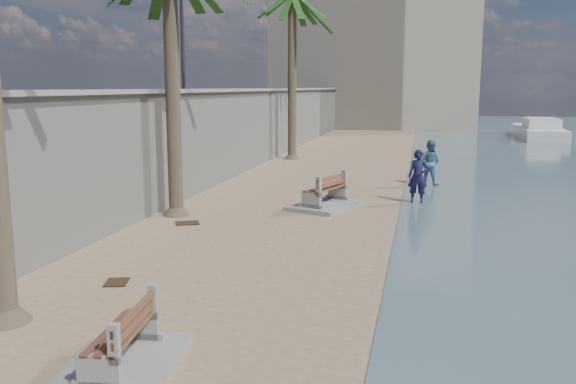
{
  "coord_description": "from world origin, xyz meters",
  "views": [
    {
      "loc": [
        2.6,
        -6.96,
        3.66
      ],
      "look_at": [
        -0.5,
        7.0,
        1.2
      ],
      "focal_mm": 38.0,
      "sensor_mm": 36.0,
      "label": 1
    }
  ],
  "objects": [
    {
      "name": "seawall",
      "position": [
        -5.2,
        20.0,
        1.75
      ],
      "size": [
        0.45,
        70.0,
        3.5
      ],
      "primitive_type": "cube",
      "color": "gray",
      "rests_on": "ground_plane"
    },
    {
      "name": "bench_far",
      "position": [
        -0.29,
        11.3,
        0.43
      ],
      "size": [
        2.28,
        2.74,
        0.98
      ],
      "color": "gray",
      "rests_on": "ground_plane"
    },
    {
      "name": "debris_c",
      "position": [
        -3.59,
        8.26,
        0.01
      ],
      "size": [
        0.78,
        0.71,
        0.03
      ],
      "primitive_type": "cube",
      "rotation": [
        0.0,
        0.0,
        0.42
      ],
      "color": "#382616",
      "rests_on": "ground_plane"
    },
    {
      "name": "ground_plane",
      "position": [
        0.0,
        0.0,
        0.0
      ],
      "size": [
        140.0,
        140.0,
        0.0
      ],
      "primitive_type": "plane",
      "color": "#9E7F61"
    },
    {
      "name": "person_a",
      "position": [
        2.49,
        12.65,
        0.99
      ],
      "size": [
        0.76,
        0.55,
        1.97
      ],
      "primitive_type": "imported",
      "rotation": [
        0.0,
        0.0,
        -0.1
      ],
      "color": "#15163C",
      "rests_on": "ground_plane"
    },
    {
      "name": "person_b",
      "position": [
        2.88,
        16.55,
        0.94
      ],
      "size": [
        1.11,
        0.99,
        1.89
      ],
      "primitive_type": "imported",
      "rotation": [
        0.0,
        0.0,
        2.76
      ],
      "color": "#456D8F",
      "rests_on": "ground_plane"
    },
    {
      "name": "bench_near",
      "position": [
        -1.16,
        -0.09,
        0.37
      ],
      "size": [
        1.59,
        2.15,
        0.84
      ],
      "color": "gray",
      "rests_on": "ground_plane"
    },
    {
      "name": "end_building",
      "position": [
        -2.0,
        52.0,
        7.0
      ],
      "size": [
        18.0,
        12.0,
        14.0
      ],
      "primitive_type": "cube",
      "color": "#B7AA93",
      "rests_on": "ground_plane"
    },
    {
      "name": "yacht_far",
      "position": [
        10.84,
        40.79,
        0.35
      ],
      "size": [
        2.97,
        9.8,
        1.5
      ],
      "primitive_type": null,
      "rotation": [
        0.0,
        0.0,
        1.55
      ],
      "color": "silver",
      "rests_on": "bay_water"
    },
    {
      "name": "wall_cap",
      "position": [
        -5.2,
        20.0,
        3.55
      ],
      "size": [
        0.8,
        70.0,
        0.12
      ],
      "primitive_type": "cube",
      "color": "gray",
      "rests_on": "seawall"
    },
    {
      "name": "debris_d",
      "position": [
        -2.98,
        3.16,
        0.01
      ],
      "size": [
        0.54,
        0.61,
        0.03
      ],
      "primitive_type": "cube",
      "rotation": [
        0.0,
        0.0,
        1.86
      ],
      "color": "#382616",
      "rests_on": "ground_plane"
    }
  ]
}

